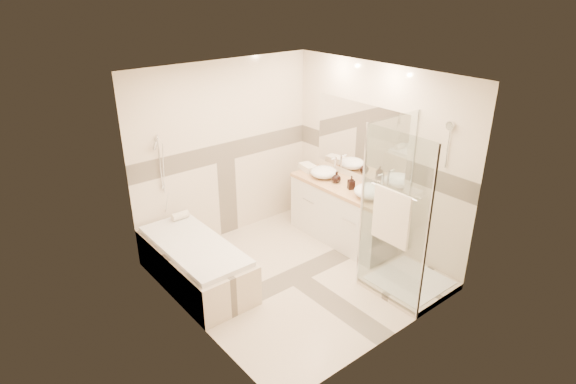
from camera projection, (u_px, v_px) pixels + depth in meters
room at (298, 183)px, 5.60m from camera, size 2.82×3.02×2.52m
bathtub at (195, 261)px, 5.82m from camera, size 0.75×1.70×0.56m
vanity at (342, 213)px, 6.76m from camera, size 0.58×1.62×0.85m
shower_enclosure at (401, 251)px, 5.66m from camera, size 0.96×0.93×2.04m
vessel_sink_near at (324, 172)px, 6.82m from camera, size 0.38×0.38×0.15m
vessel_sink_far at (370, 191)px, 6.19m from camera, size 0.43×0.43×0.17m
faucet_near at (335, 164)px, 6.91m from camera, size 0.10×0.03×0.25m
faucet_far at (382, 181)px, 6.28m from camera, size 0.12×0.03×0.28m
amenity_bottle_a at (351, 183)px, 6.43m from camera, size 0.11×0.11×0.19m
amenity_bottle_b at (336, 177)px, 6.63m from camera, size 0.16×0.16×0.16m
folded_towels at (308, 167)px, 7.07m from camera, size 0.21×0.31×0.09m
rolled_towel at (180, 216)px, 6.27m from camera, size 0.22×0.10×0.10m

